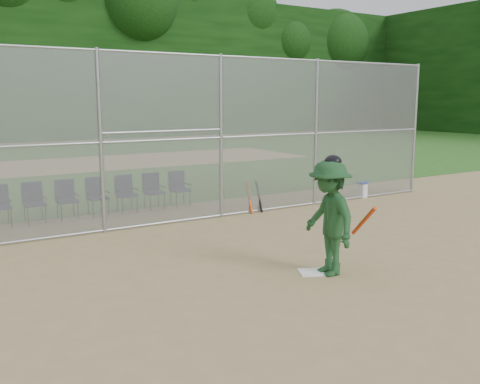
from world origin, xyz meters
TOP-DOWN VIEW (x-y plane):
  - ground at (0.00, 0.00)m, footprint 100.00×100.00m
  - grass_strip at (0.00, 18.00)m, footprint 100.00×100.00m
  - dirt_patch_far at (0.00, 18.00)m, footprint 24.00×24.00m
  - backstop_fence at (0.00, 5.00)m, footprint 16.09×0.09m
  - treeline at (0.00, 20.00)m, footprint 81.00×60.00m
  - home_plate at (0.13, 0.38)m, footprint 0.55×0.55m
  - batter_at_plate at (0.32, 0.20)m, footprint 0.97×1.42m
  - water_cooler at (5.96, 5.15)m, footprint 0.38×0.38m
  - spare_bats at (2.01, 5.05)m, footprint 0.36×0.36m
  - chair_1 at (-3.87, 6.81)m, footprint 0.54×0.52m
  - chair_2 at (-3.11, 6.81)m, footprint 0.54×0.52m
  - chair_3 at (-2.34, 6.81)m, footprint 0.54×0.52m
  - chair_4 at (-1.57, 6.81)m, footprint 0.54×0.52m
  - chair_5 at (-0.81, 6.81)m, footprint 0.54×0.52m
  - chair_6 at (-0.04, 6.81)m, footprint 0.54×0.52m
  - chair_7 at (0.73, 6.81)m, footprint 0.54×0.52m

SIDE VIEW (x-z plane):
  - ground at x=0.00m, z-range 0.00..0.00m
  - grass_strip at x=0.00m, z-range 0.01..0.01m
  - dirt_patch_far at x=0.00m, z-range 0.01..0.01m
  - home_plate at x=0.13m, z-range 0.00..0.02m
  - water_cooler at x=5.96m, z-range 0.00..0.48m
  - spare_bats at x=2.01m, z-range 0.00..0.82m
  - chair_1 at x=-3.87m, z-range 0.00..0.96m
  - chair_2 at x=-3.11m, z-range 0.00..0.96m
  - chair_3 at x=-2.34m, z-range 0.00..0.96m
  - chair_4 at x=-1.57m, z-range 0.00..0.96m
  - chair_5 at x=-0.81m, z-range 0.00..0.96m
  - chair_6 at x=-0.04m, z-range 0.00..0.96m
  - chair_7 at x=0.73m, z-range 0.00..0.96m
  - batter_at_plate at x=0.32m, z-range -0.03..2.00m
  - backstop_fence at x=0.00m, z-range 0.07..4.07m
  - treeline at x=0.00m, z-range 0.00..11.00m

